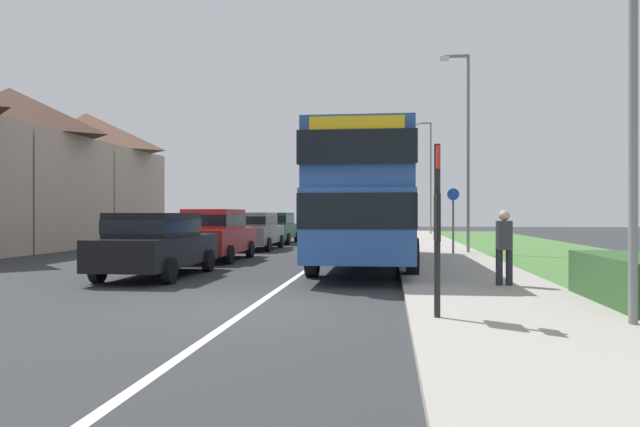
{
  "coord_description": "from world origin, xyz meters",
  "views": [
    {
      "loc": [
        2.32,
        -9.56,
        1.61
      ],
      "look_at": [
        0.66,
        4.35,
        1.6
      ],
      "focal_mm": 32.55,
      "sensor_mm": 36.0,
      "label": 1
    }
  ],
  "objects_px": {
    "parked_car_black": "(157,242)",
    "bus_stop_sign": "(437,218)",
    "double_decker_bus": "(366,195)",
    "cycle_route_sign": "(453,218)",
    "street_lamp_mid": "(465,140)",
    "pedestrian_at_stop": "(504,244)",
    "parked_car_red": "(216,233)",
    "street_lamp_far": "(429,171)",
    "parked_car_grey": "(254,229)",
    "parked_car_dark_green": "(277,226)"
  },
  "relations": [
    {
      "from": "parked_car_red",
      "to": "bus_stop_sign",
      "type": "xyz_separation_m",
      "value": [
        6.52,
        -10.63,
        0.59
      ]
    },
    {
      "from": "double_decker_bus",
      "to": "street_lamp_mid",
      "type": "bearing_deg",
      "value": 55.03
    },
    {
      "from": "cycle_route_sign",
      "to": "street_lamp_far",
      "type": "xyz_separation_m",
      "value": [
        0.56,
        20.78,
        3.21
      ]
    },
    {
      "from": "double_decker_bus",
      "to": "parked_car_red",
      "type": "relative_size",
      "value": 2.44
    },
    {
      "from": "parked_car_grey",
      "to": "street_lamp_mid",
      "type": "xyz_separation_m",
      "value": [
        8.78,
        -2.34,
        3.47
      ]
    },
    {
      "from": "street_lamp_mid",
      "to": "street_lamp_far",
      "type": "height_order",
      "value": "street_lamp_far"
    },
    {
      "from": "parked_car_grey",
      "to": "street_lamp_far",
      "type": "relative_size",
      "value": 0.56
    },
    {
      "from": "double_decker_bus",
      "to": "street_lamp_far",
      "type": "bearing_deg",
      "value": 81.88
    },
    {
      "from": "bus_stop_sign",
      "to": "parked_car_dark_green",
      "type": "bearing_deg",
      "value": 106.89
    },
    {
      "from": "parked_car_red",
      "to": "cycle_route_sign",
      "type": "height_order",
      "value": "cycle_route_sign"
    },
    {
      "from": "parked_car_grey",
      "to": "street_lamp_far",
      "type": "distance_m",
      "value": 20.01
    },
    {
      "from": "pedestrian_at_stop",
      "to": "cycle_route_sign",
      "type": "height_order",
      "value": "cycle_route_sign"
    },
    {
      "from": "double_decker_bus",
      "to": "bus_stop_sign",
      "type": "bearing_deg",
      "value": -81.43
    },
    {
      "from": "double_decker_bus",
      "to": "bus_stop_sign",
      "type": "xyz_separation_m",
      "value": [
        1.36,
        -9.03,
        -0.6
      ]
    },
    {
      "from": "parked_car_black",
      "to": "parked_car_red",
      "type": "xyz_separation_m",
      "value": [
        -0.04,
        5.11,
        0.06
      ]
    },
    {
      "from": "pedestrian_at_stop",
      "to": "bus_stop_sign",
      "type": "bearing_deg",
      "value": -113.32
    },
    {
      "from": "parked_car_black",
      "to": "parked_car_dark_green",
      "type": "relative_size",
      "value": 0.99
    },
    {
      "from": "parked_car_red",
      "to": "bus_stop_sign",
      "type": "relative_size",
      "value": 1.71
    },
    {
      "from": "parked_car_grey",
      "to": "parked_car_red",
      "type": "bearing_deg",
      "value": -89.51
    },
    {
      "from": "parked_car_grey",
      "to": "pedestrian_at_stop",
      "type": "bearing_deg",
      "value": -56.74
    },
    {
      "from": "parked_car_grey",
      "to": "street_lamp_mid",
      "type": "height_order",
      "value": "street_lamp_mid"
    },
    {
      "from": "parked_car_red",
      "to": "pedestrian_at_stop",
      "type": "bearing_deg",
      "value": -39.41
    },
    {
      "from": "parked_car_red",
      "to": "cycle_route_sign",
      "type": "xyz_separation_m",
      "value": [
        8.18,
        2.64,
        0.48
      ]
    },
    {
      "from": "parked_car_red",
      "to": "cycle_route_sign",
      "type": "relative_size",
      "value": 1.76
    },
    {
      "from": "double_decker_bus",
      "to": "bus_stop_sign",
      "type": "height_order",
      "value": "double_decker_bus"
    },
    {
      "from": "bus_stop_sign",
      "to": "parked_car_red",
      "type": "bearing_deg",
      "value": 121.54
    },
    {
      "from": "parked_car_black",
      "to": "pedestrian_at_stop",
      "type": "xyz_separation_m",
      "value": [
        8.16,
        -1.63,
        0.08
      ]
    },
    {
      "from": "cycle_route_sign",
      "to": "street_lamp_mid",
      "type": "xyz_separation_m",
      "value": [
        0.55,
        0.86,
        2.95
      ]
    },
    {
      "from": "parked_car_black",
      "to": "cycle_route_sign",
      "type": "xyz_separation_m",
      "value": [
        8.14,
        7.75,
        0.54
      ]
    },
    {
      "from": "street_lamp_mid",
      "to": "street_lamp_far",
      "type": "distance_m",
      "value": 19.92
    },
    {
      "from": "parked_car_black",
      "to": "bus_stop_sign",
      "type": "relative_size",
      "value": 1.75
    },
    {
      "from": "parked_car_red",
      "to": "parked_car_grey",
      "type": "height_order",
      "value": "parked_car_red"
    },
    {
      "from": "pedestrian_at_stop",
      "to": "street_lamp_mid",
      "type": "relative_size",
      "value": 0.22
    },
    {
      "from": "parked_car_grey",
      "to": "street_lamp_mid",
      "type": "relative_size",
      "value": 0.6
    },
    {
      "from": "double_decker_bus",
      "to": "parked_car_black",
      "type": "bearing_deg",
      "value": -145.59
    },
    {
      "from": "parked_car_black",
      "to": "street_lamp_mid",
      "type": "height_order",
      "value": "street_lamp_mid"
    },
    {
      "from": "double_decker_bus",
      "to": "parked_car_grey",
      "type": "height_order",
      "value": "double_decker_bus"
    },
    {
      "from": "street_lamp_mid",
      "to": "street_lamp_far",
      "type": "xyz_separation_m",
      "value": [
        0.01,
        19.92,
        0.26
      ]
    },
    {
      "from": "parked_car_black",
      "to": "street_lamp_mid",
      "type": "bearing_deg",
      "value": 44.73
    },
    {
      "from": "double_decker_bus",
      "to": "street_lamp_mid",
      "type": "relative_size",
      "value": 1.42
    },
    {
      "from": "parked_car_grey",
      "to": "parked_car_dark_green",
      "type": "height_order",
      "value": "parked_car_dark_green"
    },
    {
      "from": "parked_car_black",
      "to": "parked_car_red",
      "type": "relative_size",
      "value": 1.03
    },
    {
      "from": "parked_car_dark_green",
      "to": "bus_stop_sign",
      "type": "distance_m",
      "value": 22.73
    },
    {
      "from": "cycle_route_sign",
      "to": "street_lamp_far",
      "type": "relative_size",
      "value": 0.31
    },
    {
      "from": "pedestrian_at_stop",
      "to": "bus_stop_sign",
      "type": "distance_m",
      "value": 4.27
    },
    {
      "from": "bus_stop_sign",
      "to": "cycle_route_sign",
      "type": "xyz_separation_m",
      "value": [
        1.66,
        13.27,
        -0.11
      ]
    },
    {
      "from": "parked_car_dark_green",
      "to": "street_lamp_far",
      "type": "xyz_separation_m",
      "value": [
        8.81,
        12.31,
        3.74
      ]
    },
    {
      "from": "parked_car_black",
      "to": "bus_stop_sign",
      "type": "bearing_deg",
      "value": -40.39
    },
    {
      "from": "parked_car_grey",
      "to": "street_lamp_far",
      "type": "height_order",
      "value": "street_lamp_far"
    },
    {
      "from": "parked_car_red",
      "to": "double_decker_bus",
      "type": "bearing_deg",
      "value": -17.19
    }
  ]
}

